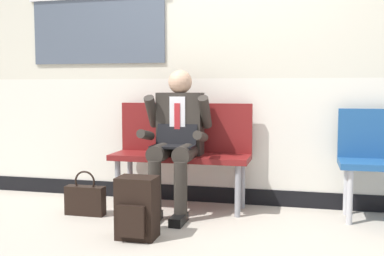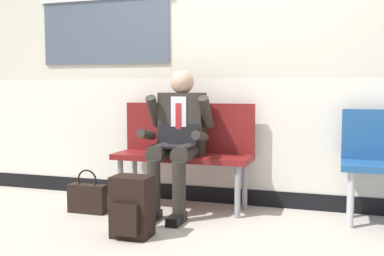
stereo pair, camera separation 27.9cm
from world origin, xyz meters
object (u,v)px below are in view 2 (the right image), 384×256
Objects in this scene: bench_with_person at (185,146)px; handbag at (87,198)px; person_seated at (177,137)px; backpack at (132,207)px.

handbag is (-0.74, -0.47, -0.42)m from bench_with_person.
person_seated reaches higher than handbag.
bench_with_person is 1.01m from backpack.
handbag is at bearing -159.87° from person_seated.
backpack is at bearing -96.72° from person_seated.
handbag is (-0.74, -0.27, -0.53)m from person_seated.
bench_with_person is 1.00× the size of person_seated.
bench_with_person is 0.97m from handbag.
person_seated is (-0.00, -0.20, 0.11)m from bench_with_person.
backpack is 1.17× the size of handbag.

